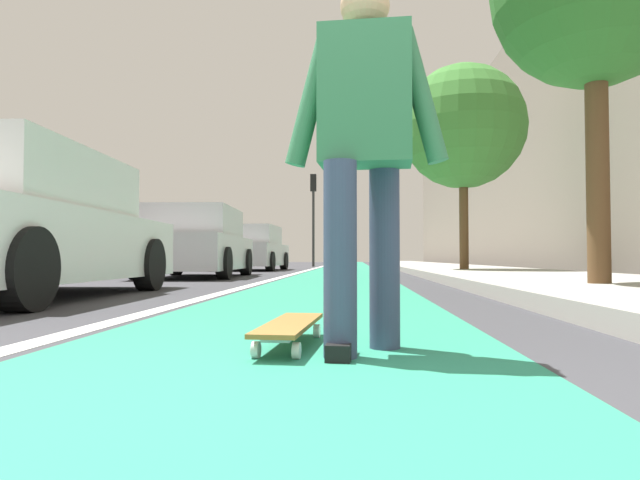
{
  "coord_description": "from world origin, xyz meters",
  "views": [
    {
      "loc": [
        -1.07,
        -0.35,
        0.42
      ],
      "look_at": [
        9.43,
        0.34,
        0.76
      ],
      "focal_mm": 30.28,
      "sensor_mm": 36.0,
      "label": 1
    }
  ],
  "objects_px": {
    "street_tree_mid": "(463,127)",
    "skater_person": "(364,139)",
    "parked_car_near": "(15,228)",
    "parked_car_mid": "(197,244)",
    "parked_car_far": "(251,249)",
    "traffic_light": "(313,203)",
    "skateboard": "(290,327)"
  },
  "relations": [
    {
      "from": "skater_person",
      "to": "parked_car_far",
      "type": "height_order",
      "value": "skater_person"
    },
    {
      "from": "skateboard",
      "to": "parked_car_near",
      "type": "xyz_separation_m",
      "value": [
        2.75,
        3.15,
        0.63
      ]
    },
    {
      "from": "parked_car_mid",
      "to": "traffic_light",
      "type": "xyz_separation_m",
      "value": [
        13.98,
        -1.41,
        2.3
      ]
    },
    {
      "from": "parked_car_near",
      "to": "street_tree_mid",
      "type": "bearing_deg",
      "value": -38.34
    },
    {
      "from": "parked_car_near",
      "to": "street_tree_mid",
      "type": "xyz_separation_m",
      "value": [
        7.61,
        -6.02,
        2.79
      ]
    },
    {
      "from": "skateboard",
      "to": "parked_car_mid",
      "type": "xyz_separation_m",
      "value": [
        8.78,
        3.06,
        0.61
      ]
    },
    {
      "from": "skateboard",
      "to": "traffic_light",
      "type": "bearing_deg",
      "value": 4.15
    },
    {
      "from": "parked_car_near",
      "to": "parked_car_mid",
      "type": "relative_size",
      "value": 1.05
    },
    {
      "from": "parked_car_near",
      "to": "street_tree_mid",
      "type": "relative_size",
      "value": 0.9
    },
    {
      "from": "skateboard",
      "to": "parked_car_near",
      "type": "bearing_deg",
      "value": 48.9
    },
    {
      "from": "parked_car_near",
      "to": "skater_person",
      "type": "bearing_deg",
      "value": -129.65
    },
    {
      "from": "parked_car_mid",
      "to": "skater_person",
      "type": "bearing_deg",
      "value": -159.13
    },
    {
      "from": "skater_person",
      "to": "parked_car_near",
      "type": "bearing_deg",
      "value": 50.35
    },
    {
      "from": "parked_car_far",
      "to": "street_tree_mid",
      "type": "height_order",
      "value": "street_tree_mid"
    },
    {
      "from": "parked_car_mid",
      "to": "traffic_light",
      "type": "relative_size",
      "value": 0.98
    },
    {
      "from": "parked_car_far",
      "to": "street_tree_mid",
      "type": "xyz_separation_m",
      "value": [
        -4.69,
        -5.98,
        2.82
      ]
    },
    {
      "from": "parked_car_mid",
      "to": "parked_car_far",
      "type": "relative_size",
      "value": 1.04
    },
    {
      "from": "skateboard",
      "to": "parked_car_far",
      "type": "xyz_separation_m",
      "value": [
        15.05,
        3.11,
        0.6
      ]
    },
    {
      "from": "parked_car_far",
      "to": "traffic_light",
      "type": "distance_m",
      "value": 8.19
    },
    {
      "from": "skateboard",
      "to": "street_tree_mid",
      "type": "distance_m",
      "value": 11.27
    },
    {
      "from": "parked_car_near",
      "to": "parked_car_far",
      "type": "bearing_deg",
      "value": -0.16
    },
    {
      "from": "skater_person",
      "to": "parked_car_near",
      "type": "distance_m",
      "value": 4.54
    },
    {
      "from": "skateboard",
      "to": "parked_car_mid",
      "type": "bearing_deg",
      "value": 19.21
    },
    {
      "from": "parked_car_near",
      "to": "parked_car_mid",
      "type": "distance_m",
      "value": 6.03
    },
    {
      "from": "street_tree_mid",
      "to": "skater_person",
      "type": "bearing_deg",
      "value": 166.5
    },
    {
      "from": "traffic_light",
      "to": "street_tree_mid",
      "type": "relative_size",
      "value": 0.87
    },
    {
      "from": "skater_person",
      "to": "parked_car_near",
      "type": "relative_size",
      "value": 0.37
    },
    {
      "from": "parked_car_far",
      "to": "skater_person",
      "type": "bearing_deg",
      "value": -167.17
    },
    {
      "from": "parked_car_mid",
      "to": "parked_car_far",
      "type": "bearing_deg",
      "value": 0.51
    },
    {
      "from": "skateboard",
      "to": "street_tree_mid",
      "type": "height_order",
      "value": "street_tree_mid"
    },
    {
      "from": "parked_car_mid",
      "to": "street_tree_mid",
      "type": "bearing_deg",
      "value": -75.11
    },
    {
      "from": "skater_person",
      "to": "traffic_light",
      "type": "height_order",
      "value": "traffic_light"
    }
  ]
}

